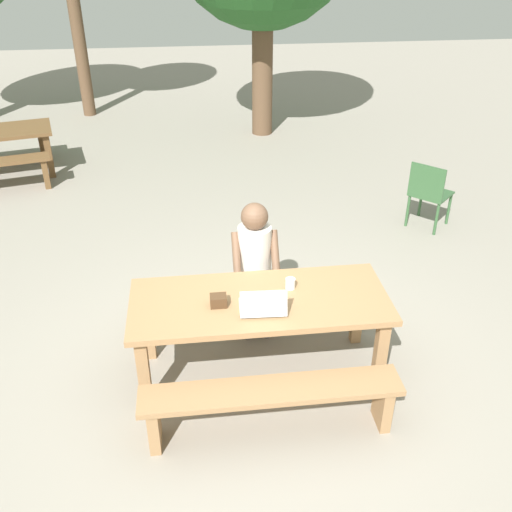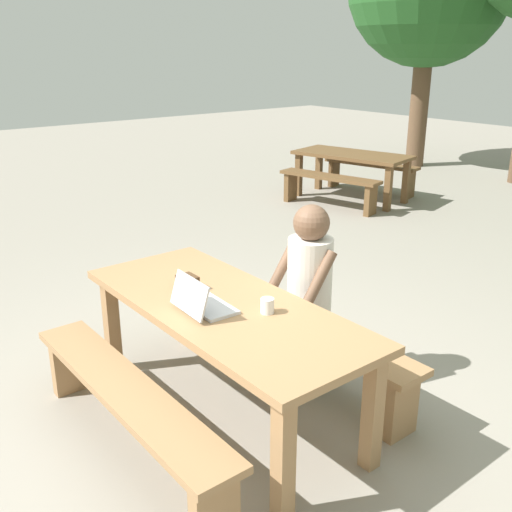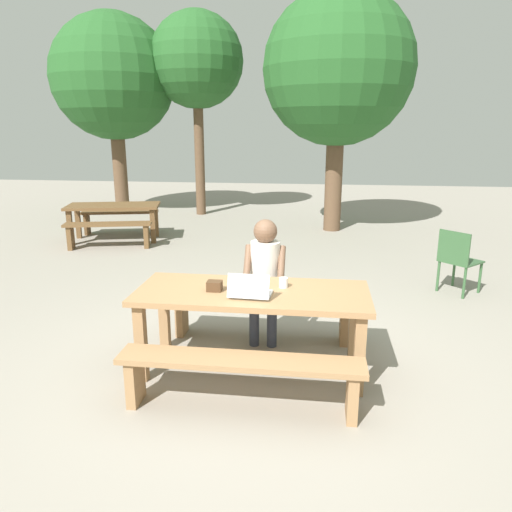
% 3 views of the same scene
% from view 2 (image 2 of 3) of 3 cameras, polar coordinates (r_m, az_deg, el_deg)
% --- Properties ---
extents(ground_plane, '(30.00, 30.00, 0.00)m').
position_cam_2_polar(ground_plane, '(3.96, -2.94, -14.73)').
color(ground_plane, gray).
extents(picnic_table_front, '(2.06, 0.85, 0.76)m').
position_cam_2_polar(picnic_table_front, '(3.63, -3.12, -6.11)').
color(picnic_table_front, '#9E754C').
rests_on(picnic_table_front, ground).
extents(bench_near, '(1.92, 0.30, 0.45)m').
position_cam_2_polar(bench_near, '(3.49, -12.36, -13.71)').
color(bench_near, '#9E754C').
rests_on(bench_near, ground).
extents(bench_far, '(1.92, 0.30, 0.45)m').
position_cam_2_polar(bench_far, '(4.16, 4.63, -7.53)').
color(bench_far, '#9E754C').
rests_on(bench_far, ground).
extents(laptop, '(0.37, 0.29, 0.22)m').
position_cam_2_polar(laptop, '(3.48, -5.28, -4.45)').
color(laptop, silver).
rests_on(laptop, picnic_table_front).
extents(small_pouch, '(0.13, 0.11, 0.09)m').
position_cam_2_polar(small_pouch, '(3.80, -6.63, -2.55)').
color(small_pouch, '#4C331E').
rests_on(small_pouch, picnic_table_front).
extents(coffee_mug, '(0.08, 0.08, 0.09)m').
position_cam_2_polar(coffee_mug, '(3.44, 1.10, -4.83)').
color(coffee_mug, white).
rests_on(coffee_mug, picnic_table_front).
extents(person_seated, '(0.41, 0.41, 1.28)m').
position_cam_2_polar(person_seated, '(3.93, 4.83, -2.49)').
color(person_seated, '#333847').
rests_on(person_seated, ground).
extents(picnic_table_mid, '(1.87, 1.17, 0.71)m').
position_cam_2_polar(picnic_table_mid, '(9.16, 9.26, 9.10)').
color(picnic_table_mid, brown).
rests_on(picnic_table_mid, ground).
extents(bench_mid_south, '(1.59, 0.65, 0.48)m').
position_cam_2_polar(bench_mid_south, '(8.67, 7.08, 6.91)').
color(bench_mid_south, brown).
rests_on(bench_mid_south, ground).
extents(bench_mid_north, '(1.59, 0.65, 0.48)m').
position_cam_2_polar(bench_mid_north, '(9.76, 11.03, 8.13)').
color(bench_mid_north, brown).
rests_on(bench_mid_north, ground).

